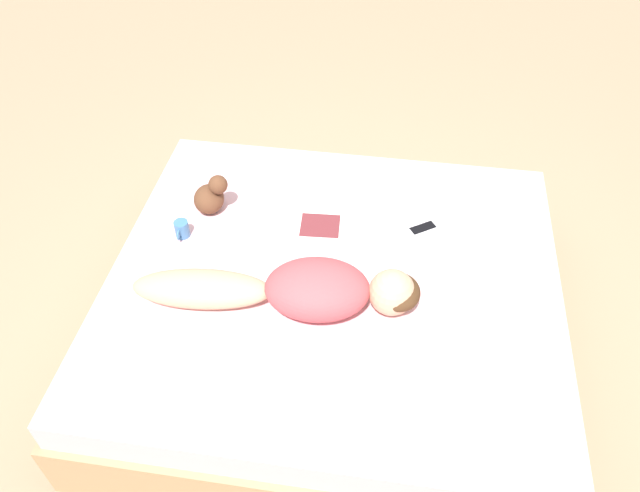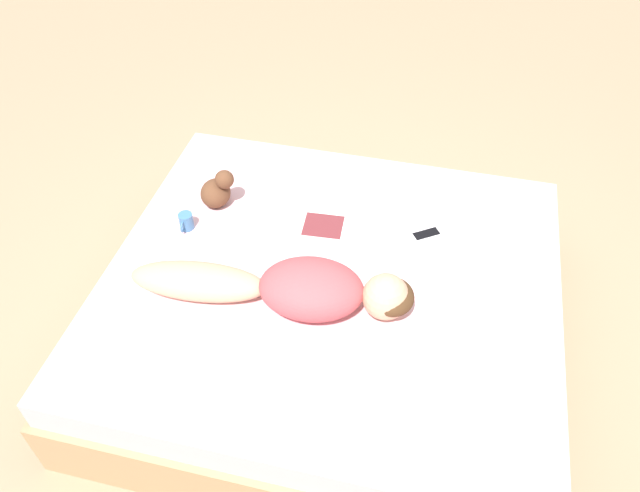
{
  "view_description": "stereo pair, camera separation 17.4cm",
  "coord_description": "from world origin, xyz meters",
  "px_view_note": "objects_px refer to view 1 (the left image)",
  "views": [
    {
      "loc": [
        1.93,
        0.23,
        2.65
      ],
      "look_at": [
        -0.14,
        -0.09,
        0.55
      ],
      "focal_mm": 35.0,
      "sensor_mm": 36.0,
      "label": 1
    },
    {
      "loc": [
        1.9,
        0.4,
        2.65
      ],
      "look_at": [
        -0.14,
        -0.09,
        0.55
      ],
      "focal_mm": 35.0,
      "sensor_mm": 36.0,
      "label": 2
    }
  ],
  "objects_px": {
    "coffee_mug": "(182,229)",
    "cell_phone": "(423,228)",
    "open_magazine": "(322,210)",
    "person": "(299,290)"
  },
  "relations": [
    {
      "from": "coffee_mug",
      "to": "cell_phone",
      "type": "height_order",
      "value": "coffee_mug"
    },
    {
      "from": "coffee_mug",
      "to": "cell_phone",
      "type": "xyz_separation_m",
      "value": [
        -0.23,
        1.17,
        -0.04
      ]
    },
    {
      "from": "person",
      "to": "coffee_mug",
      "type": "distance_m",
      "value": 0.73
    },
    {
      "from": "open_magazine",
      "to": "coffee_mug",
      "type": "bearing_deg",
      "value": -69.72
    },
    {
      "from": "person",
      "to": "open_magazine",
      "type": "height_order",
      "value": "person"
    },
    {
      "from": "person",
      "to": "coffee_mug",
      "type": "relative_size",
      "value": 12.07
    },
    {
      "from": "open_magazine",
      "to": "coffee_mug",
      "type": "height_order",
      "value": "coffee_mug"
    },
    {
      "from": "person",
      "to": "cell_phone",
      "type": "relative_size",
      "value": 7.64
    },
    {
      "from": "coffee_mug",
      "to": "cell_phone",
      "type": "bearing_deg",
      "value": 100.99
    },
    {
      "from": "cell_phone",
      "to": "person",
      "type": "bearing_deg",
      "value": -76.94
    }
  ]
}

